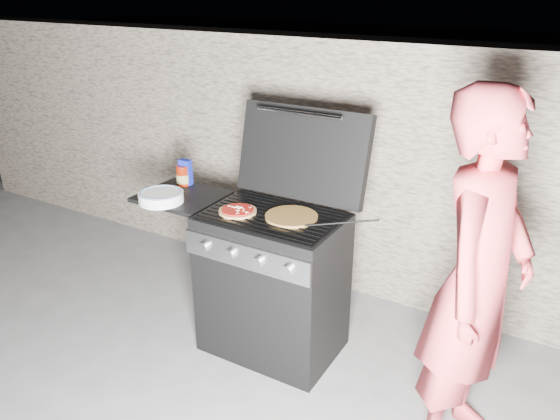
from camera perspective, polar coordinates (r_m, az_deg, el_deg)
The scene contains 10 objects.
ground at distance 3.59m, azimuth -0.71°, elevation -13.94°, with size 50.00×50.00×0.00m, color #5A5959.
stone_wall at distance 4.01m, azimuth 6.98°, elevation 4.57°, with size 8.00×0.35×1.80m, color gray.
gas_grill at distance 3.45m, azimuth -4.33°, elevation -6.58°, with size 1.34×0.79×0.91m, color black, non-canonical shape.
pizza_topped at distance 3.16m, azimuth -4.45°, elevation -0.06°, with size 0.22×0.22×0.02m, color tan, non-canonical shape.
pizza_plain at distance 3.08m, azimuth 1.20°, elevation -0.68°, with size 0.30×0.30×0.02m, color #B28A41.
sauce_jar at distance 3.64m, azimuth -10.10°, elevation 3.59°, with size 0.09×0.09×0.13m, color maroon.
blue_carton at distance 3.64m, azimuth -9.83°, elevation 3.92°, with size 0.08×0.05×0.17m, color navy.
plate_stack at distance 3.39m, azimuth -12.32°, elevation 1.33°, with size 0.27×0.27×0.06m, color white.
person at distance 2.62m, azimuth 19.95°, elevation -7.30°, with size 0.65×0.43×1.79m, color #CD3D45.
tongs at distance 2.93m, azimuth 6.39°, elevation -1.43°, with size 0.01×0.01×0.41m, color black.
Camera 1 is at (1.48, -2.45, 2.16)m, focal length 35.00 mm.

